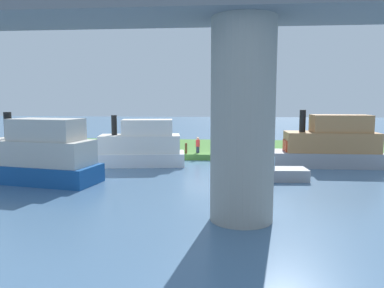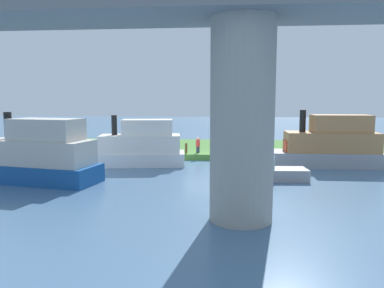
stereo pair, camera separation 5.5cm
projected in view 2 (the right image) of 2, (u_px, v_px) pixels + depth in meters
name	position (u px, v px, depth m)	size (l,w,h in m)	color
ground_plane	(199.00, 160.00, 31.26)	(160.00, 160.00, 0.00)	#4C7093
grassy_bank	(203.00, 148.00, 37.17)	(80.00, 12.00, 0.50)	#4C8438
bridge_pylon	(242.00, 122.00, 15.34)	(2.67, 2.67, 8.41)	#9E998E
bridge_span	(244.00, 4.00, 14.80)	(56.59, 4.30, 3.25)	slate
person_on_bank	(198.00, 145.00, 32.18)	(0.50, 0.50, 1.39)	#2D334C
mooring_post	(186.00, 148.00, 31.81)	(0.20, 0.20, 0.90)	brown
pontoon_yellow	(328.00, 145.00, 28.42)	(8.51, 2.84, 4.35)	#99999E
houseboat_blue	(266.00, 171.00, 23.63)	(4.91, 2.03, 1.60)	#99999E
motorboat_white	(36.00, 156.00, 22.99)	(8.88, 4.40, 4.34)	#195199
skiff_small	(12.00, 163.00, 27.45)	(4.02, 1.89, 1.29)	white
motorboat_red	(138.00, 147.00, 28.79)	(7.98, 3.62, 3.93)	white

